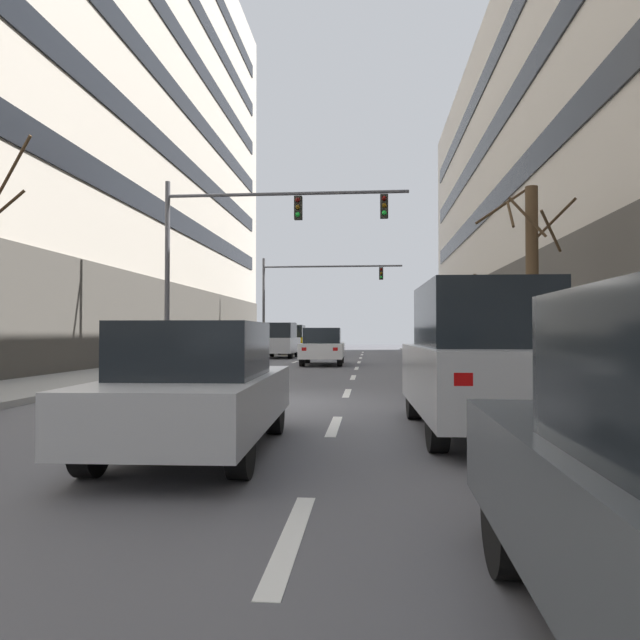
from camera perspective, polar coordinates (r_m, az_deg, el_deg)
The scene contains 30 objects.
ground_plane at distance 12.42m, azimuth -5.21°, elevation -8.03°, with size 120.00×120.00×0.00m, color #515156.
sidewalk_right at distance 12.97m, azimuth 24.71°, elevation -7.32°, with size 3.40×80.00×0.14m, color gray.
lane_stripe_l1_s3 at distance 9.99m, azimuth -17.57°, elevation -9.60°, with size 0.16×2.00×0.01m, color silver.
lane_stripe_l1_s4 at distance 14.70m, azimuth -10.03°, elevation -6.95°, with size 0.16×2.00×0.01m, color silver.
lane_stripe_l1_s5 at distance 19.56m, azimuth -6.22°, elevation -5.55°, with size 0.16×2.00×0.01m, color silver.
lane_stripe_l1_s6 at distance 24.47m, azimuth -3.95°, elevation -4.69°, with size 0.16×2.00×0.01m, color silver.
lane_stripe_l1_s7 at distance 29.42m, azimuth -2.44°, elevation -4.12°, with size 0.16×2.00×0.01m, color silver.
lane_stripe_l1_s8 at distance 34.38m, azimuth -1.36°, elevation -3.71°, with size 0.16×2.00×0.01m, color silver.
lane_stripe_l1_s9 at distance 39.35m, azimuth -0.56°, elevation -3.41°, with size 0.16×2.00×0.01m, color silver.
lane_stripe_l1_s10 at distance 44.32m, azimuth 0.06°, elevation -3.17°, with size 0.16×2.00×0.01m, color silver.
lane_stripe_l2_s2 at distance 4.42m, azimuth -2.86°, elevation -20.50°, with size 0.16×2.00×0.01m, color silver.
lane_stripe_l2_s3 at distance 9.27m, azimuth 1.41°, elevation -10.32°, with size 0.16×2.00×0.01m, color silver.
lane_stripe_l2_s4 at distance 14.22m, azimuth 2.67°, elevation -7.16°, with size 0.16×2.00×0.01m, color silver.
lane_stripe_l2_s5 at distance 19.20m, azimuth 3.26°, elevation -5.63°, with size 0.16×2.00×0.01m, color silver.
lane_stripe_l2_s6 at distance 24.19m, azimuth 3.61°, elevation -4.73°, with size 0.16×2.00×0.01m, color silver.
lane_stripe_l2_s7 at distance 29.18m, azimuth 3.84°, elevation -4.14°, with size 0.16×2.00×0.01m, color silver.
lane_stripe_l2_s8 at distance 34.17m, azimuth 4.01°, elevation -3.72°, with size 0.16×2.00×0.01m, color silver.
lane_stripe_l2_s9 at distance 39.17m, azimuth 4.13°, elevation -3.41°, with size 0.16×2.00×0.01m, color silver.
lane_stripe_l2_s10 at distance 44.16m, azimuth 4.22°, elevation -3.17°, with size 0.16×2.00×0.01m, color silver.
car_driving_0 at distance 34.31m, azimuth -3.86°, elevation -2.01°, with size 1.84×4.27×2.06m.
car_driving_1 at distance 7.31m, azimuth -11.89°, elevation -6.56°, with size 1.91×4.30×1.59m.
car_driving_2 at distance 26.72m, azimuth 0.27°, elevation -2.63°, with size 1.99×4.55×1.69m.
taxi_driving_3 at distance 40.74m, azimuth -2.67°, elevation -1.92°, with size 1.83×4.20×2.19m.
car_parked_1 at distance 8.80m, azimuth 15.43°, elevation -3.68°, with size 2.01×4.55×2.18m.
traffic_signal_0 at distance 21.36m, azimuth -7.14°, elevation 8.28°, with size 8.85×0.35×6.87m.
traffic_signal_1 at distance 40.23m, azimuth -1.41°, elevation 3.24°, with size 9.66×0.35×6.53m.
street_tree_1 at distance 28.40m, azimuth 13.13°, elevation 0.03°, with size 1.53×2.07×4.18m.
street_tree_2 at distance 15.38m, azimuth 20.04°, elevation 3.64°, with size 2.31×2.07×5.29m.
pedestrian_0 at distance 9.10m, azimuth 27.04°, elevation -3.53°, with size 0.25×0.53×1.63m.
pedestrian_1 at distance 22.44m, azimuth 18.65°, elevation -2.35°, with size 0.36×0.44×1.53m.
Camera 1 is at (2.17, -12.14, 1.46)m, focal length 32.66 mm.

